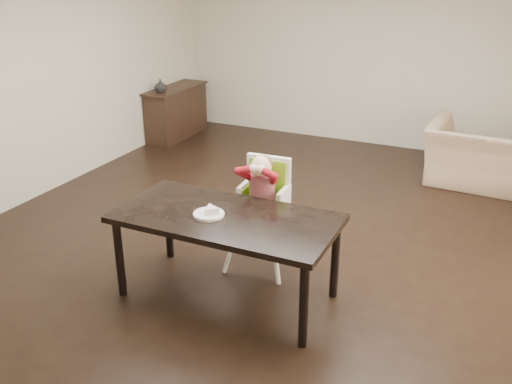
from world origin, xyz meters
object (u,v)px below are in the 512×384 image
Objects in this scene: high_chair at (263,188)px; sideboard at (177,112)px; dining_table at (226,224)px; armchair at (479,145)px.

high_chair is 4.28m from sideboard.
sideboard reaches higher than dining_table.
dining_table is 4.72m from sideboard.
sideboard is at bearing 127.43° from dining_table.
dining_table is at bearing 68.40° from armchair.
sideboard is at bearing 0.97° from armchair.
sideboard is (-2.91, 3.12, -0.37)m from high_chair.
dining_table is 3.95m from armchair.
armchair is (1.59, 2.97, -0.25)m from high_chair.
armchair reaches higher than dining_table.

